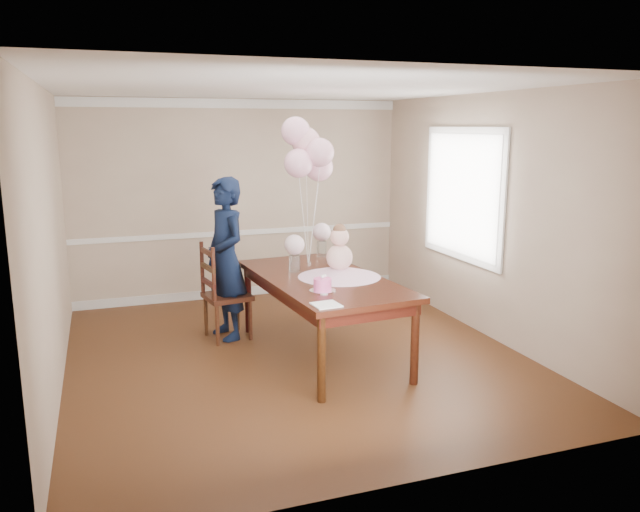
% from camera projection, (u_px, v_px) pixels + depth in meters
% --- Properties ---
extents(floor, '(4.50, 5.00, 0.00)m').
position_uv_depth(floor, '(296.00, 356.00, 6.47)').
color(floor, '#371D0D').
rests_on(floor, ground).
extents(ceiling, '(4.50, 5.00, 0.02)m').
position_uv_depth(ceiling, '(294.00, 87.00, 5.92)').
color(ceiling, white).
rests_on(ceiling, wall_back).
extents(wall_back, '(4.50, 0.02, 2.70)m').
position_uv_depth(wall_back, '(241.00, 200.00, 8.50)').
color(wall_back, tan).
rests_on(wall_back, floor).
extents(wall_front, '(4.50, 0.02, 2.70)m').
position_uv_depth(wall_front, '(413.00, 288.00, 3.89)').
color(wall_front, tan).
rests_on(wall_front, floor).
extents(wall_left, '(0.02, 5.00, 2.70)m').
position_uv_depth(wall_left, '(50.00, 241.00, 5.46)').
color(wall_left, tan).
rests_on(wall_left, floor).
extents(wall_right, '(0.02, 5.00, 2.70)m').
position_uv_depth(wall_right, '(488.00, 217.00, 6.93)').
color(wall_right, tan).
rests_on(wall_right, floor).
extents(chair_rail_trim, '(4.50, 0.02, 0.07)m').
position_uv_depth(chair_rail_trim, '(242.00, 233.00, 8.59)').
color(chair_rail_trim, white).
rests_on(chair_rail_trim, wall_back).
extents(crown_molding, '(4.50, 0.02, 0.12)m').
position_uv_depth(crown_molding, '(239.00, 104.00, 8.23)').
color(crown_molding, white).
rests_on(crown_molding, wall_back).
extents(baseboard_trim, '(4.50, 0.02, 0.12)m').
position_uv_depth(baseboard_trim, '(243.00, 292.00, 8.76)').
color(baseboard_trim, silver).
rests_on(baseboard_trim, floor).
extents(window_frame, '(0.02, 1.66, 1.56)m').
position_uv_depth(window_frame, '(463.00, 194.00, 7.34)').
color(window_frame, silver).
rests_on(window_frame, wall_right).
extents(window_blinds, '(0.01, 1.50, 1.40)m').
position_uv_depth(window_blinds, '(461.00, 194.00, 7.33)').
color(window_blinds, white).
rests_on(window_blinds, wall_right).
extents(dining_table_top, '(1.30, 2.31, 0.06)m').
position_uv_depth(dining_table_top, '(322.00, 280.00, 6.34)').
color(dining_table_top, black).
rests_on(dining_table_top, table_leg_fl).
extents(table_apron, '(1.17, 2.19, 0.11)m').
position_uv_depth(table_apron, '(322.00, 288.00, 6.35)').
color(table_apron, black).
rests_on(table_apron, table_leg_fl).
extents(table_leg_fl, '(0.08, 0.08, 0.78)m').
position_uv_depth(table_leg_fl, '(322.00, 359.00, 5.32)').
color(table_leg_fl, black).
rests_on(table_leg_fl, floor).
extents(table_leg_fr, '(0.08, 0.08, 0.78)m').
position_uv_depth(table_leg_fr, '(415.00, 344.00, 5.69)').
color(table_leg_fr, black).
rests_on(table_leg_fr, floor).
extents(table_leg_bl, '(0.08, 0.08, 0.78)m').
position_uv_depth(table_leg_bl, '(248.00, 299.00, 7.15)').
color(table_leg_bl, black).
rests_on(table_leg_bl, floor).
extents(table_leg_br, '(0.08, 0.08, 0.78)m').
position_uv_depth(table_leg_br, '(322.00, 291.00, 7.53)').
color(table_leg_br, black).
rests_on(table_leg_br, floor).
extents(baby_skirt, '(0.91, 0.91, 0.11)m').
position_uv_depth(baby_skirt, '(339.00, 271.00, 6.34)').
color(baby_skirt, '#E5A8C9').
rests_on(baby_skirt, dining_table_top).
extents(baby_torso, '(0.27, 0.27, 0.27)m').
position_uv_depth(baby_torso, '(339.00, 257.00, 6.31)').
color(baby_torso, pink).
rests_on(baby_torso, baby_skirt).
extents(baby_head, '(0.19, 0.19, 0.19)m').
position_uv_depth(baby_head, '(340.00, 237.00, 6.26)').
color(baby_head, beige).
rests_on(baby_head, baby_torso).
extents(baby_hair, '(0.13, 0.13, 0.13)m').
position_uv_depth(baby_hair, '(340.00, 230.00, 6.25)').
color(baby_hair, brown).
rests_on(baby_hair, baby_head).
extents(cake_platter, '(0.26, 0.26, 0.01)m').
position_uv_depth(cake_platter, '(322.00, 291.00, 5.79)').
color(cake_platter, white).
rests_on(cake_platter, dining_table_top).
extents(birthday_cake, '(0.18, 0.18, 0.11)m').
position_uv_depth(birthday_cake, '(322.00, 284.00, 5.78)').
color(birthday_cake, '#FF50A7').
rests_on(birthday_cake, cake_platter).
extents(cake_flower_a, '(0.03, 0.03, 0.03)m').
position_uv_depth(cake_flower_a, '(322.00, 277.00, 5.77)').
color(cake_flower_a, white).
rests_on(cake_flower_a, birthday_cake).
extents(cake_flower_b, '(0.03, 0.03, 0.03)m').
position_uv_depth(cake_flower_b, '(325.00, 276.00, 5.80)').
color(cake_flower_b, white).
rests_on(cake_flower_b, birthday_cake).
extents(rose_vase_near, '(0.12, 0.12, 0.18)m').
position_uv_depth(rose_vase_near, '(295.00, 263.00, 6.54)').
color(rose_vase_near, white).
rests_on(rose_vase_near, dining_table_top).
extents(roses_near, '(0.21, 0.21, 0.21)m').
position_uv_depth(roses_near, '(294.00, 245.00, 6.50)').
color(roses_near, beige).
rests_on(roses_near, rose_vase_near).
extents(rose_vase_far, '(0.12, 0.12, 0.18)m').
position_uv_depth(rose_vase_far, '(322.00, 249.00, 7.33)').
color(rose_vase_far, white).
rests_on(rose_vase_far, dining_table_top).
extents(roses_far, '(0.21, 0.21, 0.21)m').
position_uv_depth(roses_far, '(322.00, 232.00, 7.29)').
color(roses_far, '#FAD2DE').
rests_on(roses_far, rose_vase_far).
extents(napkin, '(0.24, 0.24, 0.01)m').
position_uv_depth(napkin, '(326.00, 305.00, 5.33)').
color(napkin, white).
rests_on(napkin, dining_table_top).
extents(balloon_weight, '(0.05, 0.05, 0.02)m').
position_uv_depth(balloon_weight, '(309.00, 263.00, 6.92)').
color(balloon_weight, white).
rests_on(balloon_weight, dining_table_top).
extents(balloon_a, '(0.31, 0.31, 0.31)m').
position_uv_depth(balloon_a, '(299.00, 163.00, 6.65)').
color(balloon_a, '#FFB4D0').
rests_on(balloon_a, balloon_ribbon_a).
extents(balloon_b, '(0.31, 0.31, 0.31)m').
position_uv_depth(balloon_b, '(320.00, 153.00, 6.67)').
color(balloon_b, '#EFA9C0').
rests_on(balloon_b, balloon_ribbon_b).
extents(balloon_c, '(0.31, 0.31, 0.31)m').
position_uv_depth(balloon_c, '(306.00, 142.00, 6.76)').
color(balloon_c, '#E9A5B1').
rests_on(balloon_c, balloon_ribbon_c).
extents(balloon_d, '(0.31, 0.31, 0.31)m').
position_uv_depth(balloon_d, '(296.00, 131.00, 6.71)').
color(balloon_d, '#F5AEC9').
rests_on(balloon_d, balloon_ribbon_d).
extents(balloon_e, '(0.31, 0.31, 0.31)m').
position_uv_depth(balloon_e, '(319.00, 167.00, 6.85)').
color(balloon_e, '#FFB4CE').
rests_on(balloon_e, balloon_ribbon_e).
extents(balloon_ribbon_a, '(0.10, 0.01, 0.93)m').
position_uv_depth(balloon_ribbon_a, '(304.00, 222.00, 6.80)').
color(balloon_ribbon_a, silver).
rests_on(balloon_ribbon_a, balloon_weight).
extents(balloon_ribbon_b, '(0.12, 0.05, 1.04)m').
position_uv_depth(balloon_ribbon_b, '(314.00, 216.00, 6.81)').
color(balloon_ribbon_b, white).
rests_on(balloon_ribbon_b, balloon_weight).
extents(balloon_ribbon_c, '(0.02, 0.11, 1.15)m').
position_uv_depth(balloon_ribbon_c, '(307.00, 211.00, 6.86)').
color(balloon_ribbon_c, white).
rests_on(balloon_ribbon_c, balloon_weight).
extents(balloon_ribbon_d, '(0.10, 0.11, 1.26)m').
position_uv_depth(balloon_ribbon_d, '(302.00, 206.00, 6.83)').
color(balloon_ribbon_d, white).
rests_on(balloon_ribbon_d, balloon_weight).
extents(balloon_ribbon_e, '(0.15, 0.09, 0.86)m').
position_uv_depth(balloon_ribbon_e, '(314.00, 223.00, 6.90)').
color(balloon_ribbon_e, white).
rests_on(balloon_ribbon_e, balloon_weight).
extents(dining_chair_seat, '(0.54, 0.54, 0.05)m').
position_uv_depth(dining_chair_seat, '(227.00, 296.00, 6.94)').
color(dining_chair_seat, black).
rests_on(dining_chair_seat, chair_leg_fl).
extents(chair_leg_fl, '(0.05, 0.05, 0.46)m').
position_uv_depth(chair_leg_fl, '(217.00, 325.00, 6.74)').
color(chair_leg_fl, '#3A1C0F').
rests_on(chair_leg_fl, floor).
extents(chair_leg_fr, '(0.05, 0.05, 0.46)m').
position_uv_depth(chair_leg_fr, '(250.00, 320.00, 6.92)').
color(chair_leg_fr, '#35180E').
rests_on(chair_leg_fr, floor).
extents(chair_leg_bl, '(0.05, 0.05, 0.46)m').
position_uv_depth(chair_leg_bl, '(206.00, 316.00, 7.07)').
color(chair_leg_bl, '#351C0E').
rests_on(chair_leg_bl, floor).
extents(chair_leg_br, '(0.05, 0.05, 0.46)m').
position_uv_depth(chair_leg_br, '(238.00, 311.00, 7.25)').
color(chair_leg_br, '#371F0F').
rests_on(chair_leg_br, floor).
extents(chair_back_post_l, '(0.05, 0.05, 0.60)m').
position_uv_depth(chair_back_post_l, '(214.00, 275.00, 6.61)').
color(chair_back_post_l, '#38180F').
rests_on(chair_back_post_l, dining_chair_seat).
extents(chair_back_post_r, '(0.05, 0.05, 0.60)m').
position_uv_depth(chair_back_post_r, '(202.00, 268.00, 6.94)').
color(chair_back_post_r, black).
rests_on(chair_back_post_r, dining_chair_seat).
extents(chair_slat_low, '(0.10, 0.43, 0.05)m').
position_uv_depth(chair_slat_low, '(208.00, 283.00, 6.80)').
color(chair_slat_low, '#33100E').
rests_on(chair_slat_low, dining_chair_seat).
extents(chair_slat_mid, '(0.10, 0.43, 0.05)m').
position_uv_depth(chair_slat_mid, '(208.00, 268.00, 6.77)').
color(chair_slat_mid, '#321D0D').
rests_on(chair_slat_mid, dining_chair_seat).
extents(chair_slat_top, '(0.10, 0.43, 0.05)m').
position_uv_depth(chair_slat_top, '(207.00, 252.00, 6.73)').
color(chair_slat_top, '#33170E').
rests_on(chair_slat_top, dining_chair_seat).
extents(woman, '(0.58, 0.74, 1.80)m').
position_uv_depth(woman, '(226.00, 259.00, 6.89)').
color(woman, black).
rests_on(woman, floor).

